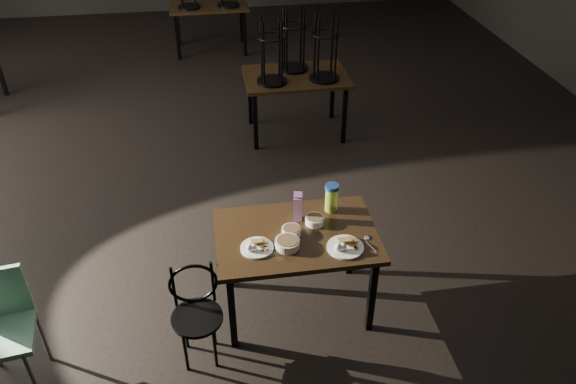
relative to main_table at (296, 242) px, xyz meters
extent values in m
plane|color=black|center=(-0.52, 1.99, -0.67)|extent=(12.00, 12.00, 0.00)
cube|color=black|center=(0.00, 0.00, 0.06)|extent=(1.20, 0.80, 0.04)
cube|color=black|center=(-0.52, -0.32, -0.32)|extent=(0.05, 0.05, 0.71)
cube|color=black|center=(0.52, -0.32, -0.32)|extent=(0.05, 0.05, 0.71)
cube|color=black|center=(-0.52, 0.32, -0.32)|extent=(0.05, 0.05, 0.71)
cube|color=black|center=(0.52, 0.32, -0.32)|extent=(0.05, 0.05, 0.71)
cylinder|color=white|center=(-0.30, -0.12, 0.09)|extent=(0.24, 0.24, 0.01)
cube|color=olive|center=(-0.30, -0.08, 0.14)|extent=(0.09, 0.08, 0.04)
cube|color=olive|center=(-0.27, -0.08, 0.14)|extent=(0.10, 0.10, 0.03)
ellipsoid|color=white|center=(-0.36, -0.15, 0.12)|extent=(0.05, 0.05, 0.06)
ellipsoid|color=white|center=(-0.33, -0.15, 0.12)|extent=(0.05, 0.05, 0.06)
cylinder|color=white|center=(0.32, -0.21, 0.09)|extent=(0.27, 0.27, 0.02)
cube|color=olive|center=(0.32, -0.17, 0.14)|extent=(0.10, 0.09, 0.04)
cube|color=olive|center=(0.36, -0.17, 0.14)|extent=(0.11, 0.11, 0.03)
ellipsoid|color=white|center=(0.26, -0.25, 0.13)|extent=(0.05, 0.05, 0.06)
ellipsoid|color=white|center=(0.29, -0.25, 0.13)|extent=(0.05, 0.05, 0.06)
cylinder|color=white|center=(-0.04, 0.00, 0.11)|extent=(0.14, 0.14, 0.06)
cylinder|color=brown|center=(-0.04, 0.00, 0.13)|extent=(0.12, 0.12, 0.01)
cylinder|color=white|center=(0.16, 0.10, 0.11)|extent=(0.14, 0.14, 0.06)
cylinder|color=brown|center=(0.16, 0.10, 0.13)|extent=(0.12, 0.12, 0.01)
cylinder|color=white|center=(-0.09, -0.13, 0.11)|extent=(0.18, 0.18, 0.06)
cylinder|color=brown|center=(-0.09, -0.13, 0.13)|extent=(0.15, 0.15, 0.01)
cube|color=#891978|center=(0.04, 0.17, 0.18)|extent=(0.08, 0.08, 0.21)
cube|color=#891978|center=(0.04, 0.17, 0.30)|extent=(0.08, 0.08, 0.06)
cylinder|color=#A9D23D|center=(0.31, 0.25, 0.18)|extent=(0.11, 0.11, 0.20)
cylinder|color=navy|center=(0.31, 0.25, 0.30)|extent=(0.12, 0.12, 0.03)
ellipsoid|color=silver|center=(0.50, -0.12, 0.08)|extent=(0.06, 0.07, 0.01)
cube|color=silver|center=(0.50, -0.23, 0.08)|extent=(0.05, 0.13, 0.00)
cylinder|color=black|center=(-0.77, -0.40, -0.26)|extent=(0.36, 0.36, 0.03)
torus|color=black|center=(-0.77, -0.24, -0.08)|extent=(0.35, 0.04, 0.35)
cylinder|color=black|center=(-0.66, -0.29, -0.47)|extent=(0.02, 0.02, 0.41)
cylinder|color=black|center=(-0.87, -0.29, -0.47)|extent=(0.02, 0.02, 0.41)
cylinder|color=black|center=(-0.87, -0.50, -0.47)|extent=(0.02, 0.02, 0.41)
cylinder|color=black|center=(-0.66, -0.50, -0.47)|extent=(0.02, 0.02, 0.41)
cube|color=#7FC6A4|center=(-2.04, -0.43, -0.19)|extent=(0.47, 0.47, 0.04)
cylinder|color=slate|center=(-1.86, -0.60, -0.43)|extent=(0.03, 0.03, 0.48)
cylinder|color=slate|center=(-1.86, -0.25, -0.43)|extent=(0.03, 0.03, 0.48)
cube|color=black|center=(0.47, 2.84, 0.06)|extent=(1.20, 0.80, 0.04)
cube|color=black|center=(-0.05, 2.52, -0.32)|extent=(0.05, 0.05, 0.71)
cube|color=black|center=(0.99, 2.52, -0.32)|extent=(0.05, 0.05, 0.71)
cube|color=black|center=(-0.05, 3.16, -0.32)|extent=(0.05, 0.05, 0.71)
cube|color=black|center=(0.99, 3.16, -0.32)|extent=(0.05, 0.05, 0.71)
cylinder|color=black|center=(0.17, 2.69, 0.09)|extent=(0.34, 0.34, 0.03)
torus|color=black|center=(0.17, 2.69, 0.59)|extent=(0.32, 0.32, 0.02)
cylinder|color=black|center=(0.27, 2.79, 0.46)|extent=(0.03, 0.03, 0.70)
cylinder|color=black|center=(0.07, 2.79, 0.46)|extent=(0.03, 0.03, 0.70)
cylinder|color=black|center=(0.07, 2.60, 0.46)|extent=(0.03, 0.03, 0.70)
cylinder|color=black|center=(0.27, 2.60, 0.46)|extent=(0.03, 0.03, 0.70)
cylinder|color=black|center=(0.77, 2.69, 0.09)|extent=(0.34, 0.34, 0.03)
torus|color=black|center=(0.77, 2.69, 0.59)|extent=(0.32, 0.32, 0.02)
cylinder|color=black|center=(0.87, 2.79, 0.46)|extent=(0.03, 0.03, 0.70)
cylinder|color=black|center=(0.67, 2.79, 0.46)|extent=(0.03, 0.03, 0.70)
cylinder|color=black|center=(0.67, 2.60, 0.46)|extent=(0.03, 0.03, 0.70)
cylinder|color=black|center=(0.87, 2.60, 0.46)|extent=(0.03, 0.03, 0.70)
cylinder|color=black|center=(0.47, 3.02, 0.09)|extent=(0.34, 0.34, 0.03)
torus|color=black|center=(0.47, 3.02, 0.59)|extent=(0.32, 0.32, 0.02)
cylinder|color=black|center=(0.57, 3.12, 0.46)|extent=(0.03, 0.03, 0.70)
cylinder|color=black|center=(0.37, 3.12, 0.46)|extent=(0.03, 0.03, 0.70)
cylinder|color=black|center=(0.37, 2.93, 0.46)|extent=(0.03, 0.03, 0.70)
cylinder|color=black|center=(0.57, 2.93, 0.46)|extent=(0.03, 0.03, 0.70)
cube|color=black|center=(-0.42, 5.77, 0.06)|extent=(1.20, 0.80, 0.04)
cube|color=black|center=(-0.94, 5.45, -0.32)|extent=(0.05, 0.05, 0.71)
cube|color=black|center=(0.10, 5.45, -0.32)|extent=(0.05, 0.05, 0.71)
cube|color=black|center=(-0.94, 6.09, -0.32)|extent=(0.05, 0.05, 0.71)
cube|color=black|center=(0.10, 6.09, -0.32)|extent=(0.05, 0.05, 0.71)
cylinder|color=black|center=(-0.72, 5.62, 0.09)|extent=(0.34, 0.34, 0.03)
cylinder|color=black|center=(-0.12, 5.62, 0.09)|extent=(0.34, 0.34, 0.03)
camera|label=1|loc=(-0.55, -3.15, 2.71)|focal=35.00mm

